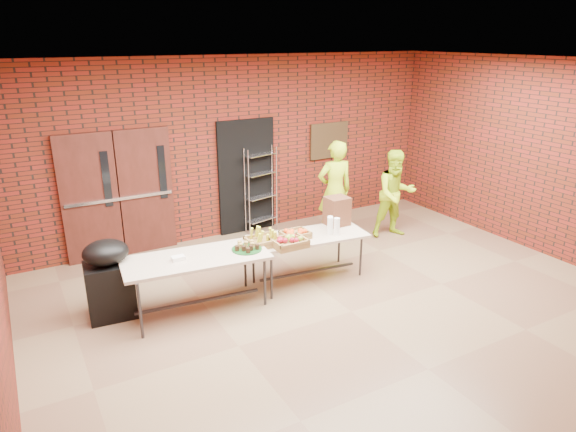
% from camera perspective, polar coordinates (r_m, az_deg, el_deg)
% --- Properties ---
extents(room, '(8.08, 7.08, 3.28)m').
position_cam_1_polar(room, '(6.41, 7.62, 2.00)').
color(room, brown).
rests_on(room, ground).
extents(double_doors, '(1.78, 0.12, 2.10)m').
position_cam_1_polar(double_doors, '(8.79, -18.27, 2.26)').
color(double_doors, '#4B1C15').
rests_on(double_doors, room).
extents(dark_doorway, '(1.10, 0.06, 2.10)m').
position_cam_1_polar(dark_doorway, '(9.48, -4.63, 4.38)').
color(dark_doorway, black).
rests_on(dark_doorway, room).
extents(bronze_plaque, '(0.85, 0.04, 0.70)m').
position_cam_1_polar(bronze_plaque, '(10.22, 4.59, 8.36)').
color(bronze_plaque, '#3A2817').
rests_on(bronze_plaque, room).
extents(wire_rack, '(0.61, 0.33, 1.60)m').
position_cam_1_polar(wire_rack, '(9.52, -3.04, 2.90)').
color(wire_rack, silver).
rests_on(wire_rack, room).
extents(table_left, '(1.96, 0.98, 0.78)m').
position_cam_1_polar(table_left, '(6.83, -10.17, -4.99)').
color(table_left, tan).
rests_on(table_left, room).
extents(table_right, '(1.81, 0.92, 0.71)m').
position_cam_1_polar(table_right, '(7.61, 2.26, -2.56)').
color(table_right, tan).
rests_on(table_right, room).
extents(basket_bananas, '(0.46, 0.36, 0.14)m').
position_cam_1_polar(basket_bananas, '(7.22, -2.76, -2.77)').
color(basket_bananas, olive).
rests_on(basket_bananas, table_right).
extents(basket_oranges, '(0.40, 0.31, 0.12)m').
position_cam_1_polar(basket_oranges, '(7.47, 0.82, -2.04)').
color(basket_oranges, olive).
rests_on(basket_oranges, table_right).
extents(basket_apples, '(0.46, 0.36, 0.14)m').
position_cam_1_polar(basket_apples, '(7.16, 0.16, -2.94)').
color(basket_apples, olive).
rests_on(basket_apples, table_right).
extents(muffin_tray, '(0.41, 0.41, 0.10)m').
position_cam_1_polar(muffin_tray, '(6.92, -4.61, -3.40)').
color(muffin_tray, '#134719').
rests_on(muffin_tray, table_left).
extents(napkin_box, '(0.17, 0.11, 0.06)m').
position_cam_1_polar(napkin_box, '(6.74, -12.11, -4.61)').
color(napkin_box, white).
rests_on(napkin_box, table_left).
extents(coffee_dispenser, '(0.34, 0.30, 0.45)m').
position_cam_1_polar(coffee_dispenser, '(7.97, 5.47, 0.56)').
color(coffee_dispenser, brown).
rests_on(coffee_dispenser, table_right).
extents(cup_stack_front, '(0.09, 0.09, 0.26)m').
position_cam_1_polar(cup_stack_front, '(7.62, 4.70, -1.07)').
color(cup_stack_front, white).
rests_on(cup_stack_front, table_right).
extents(cup_stack_mid, '(0.09, 0.09, 0.26)m').
position_cam_1_polar(cup_stack_mid, '(7.58, 5.43, -1.17)').
color(cup_stack_mid, white).
rests_on(cup_stack_mid, table_right).
extents(cup_stack_back, '(0.08, 0.08, 0.24)m').
position_cam_1_polar(cup_stack_back, '(7.73, 4.69, -0.85)').
color(cup_stack_back, white).
rests_on(cup_stack_back, table_right).
extents(covered_grill, '(0.63, 0.54, 1.07)m').
position_cam_1_polar(covered_grill, '(7.06, -19.28, -6.61)').
color(covered_grill, black).
rests_on(covered_grill, room).
extents(volunteer_woman, '(0.71, 0.53, 1.80)m').
position_cam_1_polar(volunteer_woman, '(9.15, 5.21, 2.83)').
color(volunteer_woman, '#B3DB18').
rests_on(volunteer_woman, room).
extents(volunteer_man, '(0.90, 0.77, 1.60)m').
position_cam_1_polar(volunteer_man, '(9.46, 11.85, 2.43)').
color(volunteer_man, '#B3DB18').
rests_on(volunteer_man, room).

